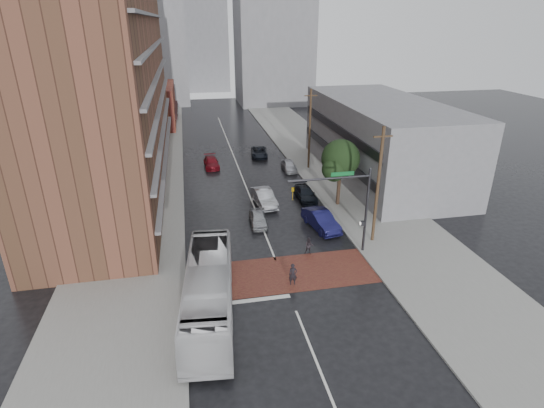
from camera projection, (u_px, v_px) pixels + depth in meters
ground at (283, 278)px, 31.28m from camera, size 160.00×160.00×0.00m
crosswalk at (281, 274)px, 31.73m from camera, size 14.00×5.00×0.02m
sidewalk_west at (146, 176)px, 51.67m from camera, size 9.00×90.00×0.15m
sidewalk_east at (326, 164)px, 55.83m from camera, size 9.00×90.00×0.15m
apartment_block at (105, 56)px, 44.79m from camera, size 10.00×44.00×28.00m
storefront_west at (152, 105)px, 76.31m from camera, size 8.00×16.00×7.00m
building_east at (381, 139)px, 50.48m from camera, size 11.00×26.00×9.00m
distant_tower_west at (143, 28)px, 92.59m from camera, size 18.00×16.00×32.00m
distant_tower_east at (273, 18)px, 91.46m from camera, size 16.00×14.00×36.00m
distant_tower_center at (204, 43)px, 112.01m from camera, size 12.00×10.00×24.00m
street_tree at (340, 161)px, 41.77m from camera, size 4.20×4.10×6.90m
signal_mast at (350, 200)px, 32.71m from camera, size 6.50×0.30×7.20m
utility_pole_near at (378, 185)px, 34.43m from camera, size 1.60×0.26×10.00m
utility_pole_far at (310, 129)px, 52.43m from camera, size 1.60×0.26×10.00m
transit_bus at (209, 291)px, 26.85m from camera, size 4.05×12.43×3.40m
pedestrian_a at (293, 274)px, 30.19m from camera, size 0.63×0.43×1.65m
pedestrian_b at (309, 246)px, 34.21m from camera, size 0.82×0.70×1.46m
car_travel_a at (258, 219)px, 39.14m from camera, size 1.71×3.85×1.29m
car_travel_b at (264, 198)px, 43.34m from camera, size 2.21×5.09×1.63m
car_travel_c at (211, 163)px, 54.65m from camera, size 1.95×4.49×1.29m
suv_travel at (259, 152)px, 58.94m from camera, size 2.76×4.92×1.30m
car_parked_near at (321, 220)px, 38.41m from camera, size 2.63×5.21×1.64m
car_parked_mid at (305, 194)px, 44.79m from camera, size 1.87×4.49×1.30m
car_parked_far at (289, 166)px, 53.35m from camera, size 1.70×3.98×1.34m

